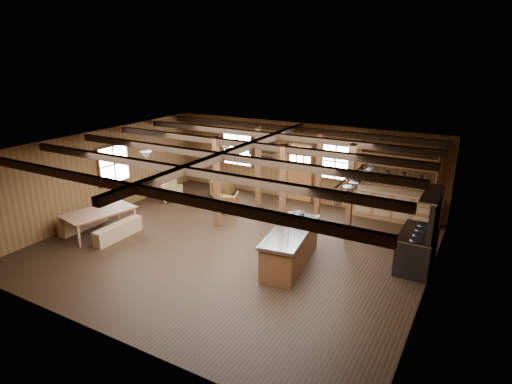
{
  "coord_description": "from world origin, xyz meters",
  "views": [
    {
      "loc": [
        5.83,
        -9.11,
        5.2
      ],
      "look_at": [
        0.26,
        0.81,
        1.4
      ],
      "focal_mm": 30.0,
      "sensor_mm": 36.0,
      "label": 1
    }
  ],
  "objects_px": {
    "dining_table": "(101,222)",
    "armchair_c": "(171,191)",
    "kitchen_island": "(290,247)",
    "commercial_range": "(419,244)",
    "armchair_b": "(223,187)",
    "armchair_a": "(227,202)"
  },
  "relations": [
    {
      "from": "dining_table",
      "to": "armchair_c",
      "type": "height_order",
      "value": "dining_table"
    },
    {
      "from": "armchair_b",
      "to": "armchair_c",
      "type": "bearing_deg",
      "value": 29.84
    },
    {
      "from": "kitchen_island",
      "to": "commercial_range",
      "type": "relative_size",
      "value": 1.3
    },
    {
      "from": "commercial_range",
      "to": "armchair_b",
      "type": "relative_size",
      "value": 2.68
    },
    {
      "from": "armchair_a",
      "to": "armchair_b",
      "type": "height_order",
      "value": "armchair_b"
    },
    {
      "from": "kitchen_island",
      "to": "armchair_a",
      "type": "distance_m",
      "value": 4.22
    },
    {
      "from": "armchair_a",
      "to": "armchair_b",
      "type": "xyz_separation_m",
      "value": [
        -1.02,
        1.26,
        0.02
      ]
    },
    {
      "from": "kitchen_island",
      "to": "dining_table",
      "type": "relative_size",
      "value": 1.3
    },
    {
      "from": "kitchen_island",
      "to": "commercial_range",
      "type": "height_order",
      "value": "commercial_range"
    },
    {
      "from": "commercial_range",
      "to": "armchair_c",
      "type": "distance_m",
      "value": 8.76
    },
    {
      "from": "commercial_range",
      "to": "kitchen_island",
      "type": "bearing_deg",
      "value": -153.87
    },
    {
      "from": "kitchen_island",
      "to": "armchair_c",
      "type": "bearing_deg",
      "value": 150.69
    },
    {
      "from": "dining_table",
      "to": "armchair_b",
      "type": "distance_m",
      "value": 4.83
    },
    {
      "from": "commercial_range",
      "to": "armchair_b",
      "type": "bearing_deg",
      "value": 162.77
    },
    {
      "from": "kitchen_island",
      "to": "armchair_a",
      "type": "relative_size",
      "value": 3.73
    },
    {
      "from": "kitchen_island",
      "to": "commercial_range",
      "type": "xyz_separation_m",
      "value": [
        2.85,
        1.4,
        0.16
      ]
    },
    {
      "from": "kitchen_island",
      "to": "armchair_b",
      "type": "height_order",
      "value": "kitchen_island"
    },
    {
      "from": "kitchen_island",
      "to": "armchair_b",
      "type": "bearing_deg",
      "value": 133.09
    },
    {
      "from": "dining_table",
      "to": "armchair_a",
      "type": "xyz_separation_m",
      "value": [
        2.24,
        3.42,
        -0.03
      ]
    },
    {
      "from": "kitchen_island",
      "to": "armchair_a",
      "type": "bearing_deg",
      "value": 137.56
    },
    {
      "from": "dining_table",
      "to": "armchair_a",
      "type": "bearing_deg",
      "value": -21.54
    },
    {
      "from": "armchair_b",
      "to": "kitchen_island",
      "type": "bearing_deg",
      "value": 126.57
    }
  ]
}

